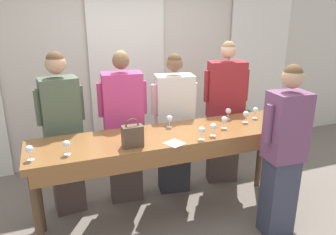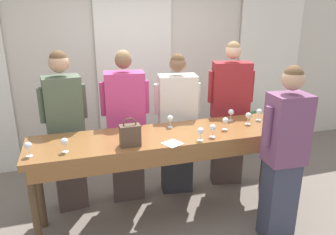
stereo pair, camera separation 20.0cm
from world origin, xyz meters
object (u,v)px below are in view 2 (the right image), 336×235
Objects in this scene: handbag at (130,135)px; guest_cream_sweater at (177,125)px; wine_glass_front_right at (248,116)px; host_pouring at (284,156)px; tasting_bar at (171,143)px; wine_glass_back_mid at (259,112)px; wine_glass_front_left at (225,121)px; guest_striped_shirt at (229,115)px; wine_glass_center_right at (201,131)px; wine_glass_center_mid at (213,128)px; wine_glass_back_right at (231,112)px; wine_bottle at (285,114)px; potted_plant at (254,128)px; wine_glass_center_left at (170,119)px; wine_glass_back_left at (64,142)px; wine_glass_front_mid at (28,146)px; guest_pink_top at (126,128)px; guest_olive_jacket at (66,132)px.

handbag is 0.16× the size of guest_cream_sweater.
wine_glass_front_right is 0.08× the size of host_pouring.
guest_cream_sweater is at bearing 65.37° from tasting_bar.
wine_glass_front_left is at bearing -161.55° from wine_glass_back_mid.
guest_striped_shirt is (0.96, 0.58, 0.04)m from tasting_bar.
wine_glass_front_left is 1.00× the size of wine_glass_center_right.
wine_glass_back_right is (0.41, 0.40, -0.00)m from wine_glass_center_mid.
host_pouring reaches higher than wine_glass_front_right.
wine_bottle reaches higher than potted_plant.
guest_striped_shirt is 1.37m from potted_plant.
wine_glass_center_right is 0.08× the size of host_pouring.
wine_glass_front_left is 0.67m from host_pouring.
wine_glass_center_right is (-0.68, -0.28, 0.00)m from wine_glass_front_right.
wine_glass_front_left is 1.00× the size of wine_glass_center_left.
wine_bottle is 2.29× the size of wine_glass_back_right.
wine_glass_center_left is 0.50m from wine_glass_center_mid.
wine_glass_front_left and wine_glass_center_right have the same top height.
wine_glass_back_left is at bearing -160.01° from guest_striped_shirt.
wine_glass_back_mid is (-0.21, 0.18, -0.02)m from wine_bottle.
wine_glass_front_mid is at bearing 178.33° from handbag.
tasting_bar is at bearing -114.63° from guest_cream_sweater.
wine_glass_front_right is 0.07× the size of guest_pink_top.
wine_glass_back_left and wine_glass_back_right have the same top height.
wine_glass_center_mid is 0.20× the size of potted_plant.
guest_cream_sweater is 1.89m from potted_plant.
host_pouring reaches higher than wine_glass_center_left.
wine_bottle reaches higher than wine_glass_back_mid.
wine_glass_center_left is 1.00× the size of wine_glass_center_mid.
wine_glass_center_right is at bearing -55.01° from guest_pink_top.
host_pouring is at bearing -25.81° from wine_glass_center_right.
tasting_bar is at bearing -142.79° from potted_plant.
guest_olive_jacket is 2.79× the size of potted_plant.
wine_glass_center_right is at bearing -47.05° from tasting_bar.
wine_glass_back_left is at bearing 177.82° from wine_glass_center_mid.
wine_glass_center_mid is at bearing -46.78° from guest_pink_top.
handbag is 1.06m from guest_cream_sweater.
tasting_bar is 10.30× the size of handbag.
wine_glass_front_left is 1.00× the size of wine_glass_center_mid.
handbag is 2.04× the size of wine_glass_back_mid.
wine_glass_front_mid is at bearing -162.38° from guest_striped_shirt.
tasting_bar is at bearing 176.22° from wine_glass_front_left.
tasting_bar is 0.64m from guest_cream_sweater.
wine_glass_center_right is 0.07× the size of guest_striped_shirt.
tasting_bar is at bearing 132.95° from wine_glass_center_right.
guest_olive_jacket reaches higher than guest_pink_top.
tasting_bar is 21.06× the size of wine_glass_front_right.
wine_glass_front_right is 1.38m from guest_pink_top.
wine_glass_front_mid is at bearing -178.11° from wine_bottle.
wine_glass_center_right is at bearing -170.12° from wine_bottle.
wine_glass_center_right is 1.00× the size of wine_glass_back_right.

